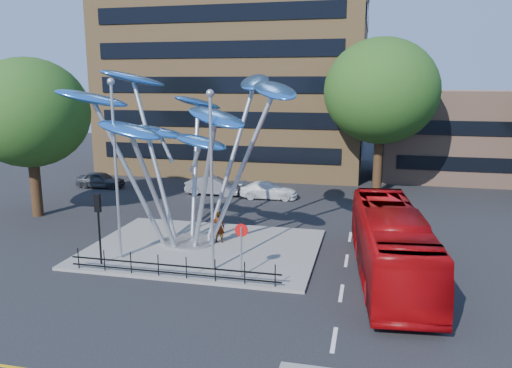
% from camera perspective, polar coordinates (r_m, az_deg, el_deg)
% --- Properties ---
extents(ground, '(120.00, 120.00, 0.00)m').
position_cam_1_polar(ground, '(21.38, -8.75, -12.74)').
color(ground, black).
rests_on(ground, ground).
extents(traffic_island, '(12.00, 9.00, 0.15)m').
position_cam_1_polar(traffic_island, '(26.90, -5.99, -7.30)').
color(traffic_island, slate).
rests_on(traffic_island, ground).
extents(brick_tower, '(25.00, 15.00, 30.00)m').
position_cam_1_polar(brick_tower, '(52.17, -2.03, 18.48)').
color(brick_tower, olive).
rests_on(brick_tower, ground).
extents(low_building_near, '(15.00, 8.00, 8.00)m').
position_cam_1_polar(low_building_near, '(49.00, 23.19, 5.10)').
color(low_building_near, '#A37860').
rests_on(low_building_near, ground).
extents(tree_right, '(8.80, 8.80, 12.11)m').
position_cam_1_polar(tree_right, '(40.03, 14.13, 10.23)').
color(tree_right, black).
rests_on(tree_right, ground).
extents(tree_left, '(7.60, 7.60, 10.32)m').
position_cam_1_polar(tree_left, '(35.34, -24.50, 7.39)').
color(tree_left, black).
rests_on(tree_left, ground).
extents(leaf_sculpture, '(12.72, 9.54, 9.51)m').
position_cam_1_polar(leaf_sculpture, '(26.54, -8.02, 7.41)').
color(leaf_sculpture, '#9EA0A5').
rests_on(leaf_sculpture, traffic_island).
extents(street_lamp_left, '(0.36, 0.36, 8.80)m').
position_cam_1_polar(street_lamp_left, '(24.85, -15.81, 3.29)').
color(street_lamp_left, '#9EA0A5').
rests_on(street_lamp_left, traffic_island).
extents(street_lamp_right, '(0.36, 0.36, 8.30)m').
position_cam_1_polar(street_lamp_right, '(22.44, -5.13, 2.15)').
color(street_lamp_right, '#9EA0A5').
rests_on(street_lamp_right, traffic_island).
extents(traffic_light_island, '(0.28, 0.18, 3.42)m').
position_cam_1_polar(traffic_light_island, '(24.78, -17.59, -3.31)').
color(traffic_light_island, black).
rests_on(traffic_light_island, traffic_island).
extents(no_entry_sign_island, '(0.60, 0.10, 2.45)m').
position_cam_1_polar(no_entry_sign_island, '(22.35, -1.68, -6.50)').
color(no_entry_sign_island, '#9EA0A5').
rests_on(no_entry_sign_island, traffic_island).
extents(pedestrian_railing_front, '(10.00, 0.06, 1.00)m').
position_cam_1_polar(pedestrian_railing_front, '(22.97, -9.55, -9.50)').
color(pedestrian_railing_front, black).
rests_on(pedestrian_railing_front, traffic_island).
extents(red_bus, '(3.85, 11.75, 3.21)m').
position_cam_1_polar(red_bus, '(23.43, 15.12, -6.59)').
color(red_bus, '#9D070A').
rests_on(red_bus, ground).
extents(pedestrian, '(0.63, 0.42, 1.72)m').
position_cam_1_polar(pedestrian, '(27.30, -4.26, -4.92)').
color(pedestrian, gray).
rests_on(pedestrian, traffic_island).
extents(parked_car_left, '(4.05, 1.77, 1.36)m').
position_cam_1_polar(parked_car_left, '(43.90, -17.34, 0.47)').
color(parked_car_left, '#383B3F').
rests_on(parked_car_left, ground).
extents(parked_car_mid, '(4.35, 1.55, 1.43)m').
position_cam_1_polar(parked_car_mid, '(39.44, -4.89, -0.20)').
color(parked_car_mid, '#A1A4A8').
rests_on(parked_car_mid, ground).
extents(parked_car_right, '(4.48, 2.01, 1.27)m').
position_cam_1_polar(parked_car_right, '(38.06, 1.44, -0.72)').
color(parked_car_right, white).
rests_on(parked_car_right, ground).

